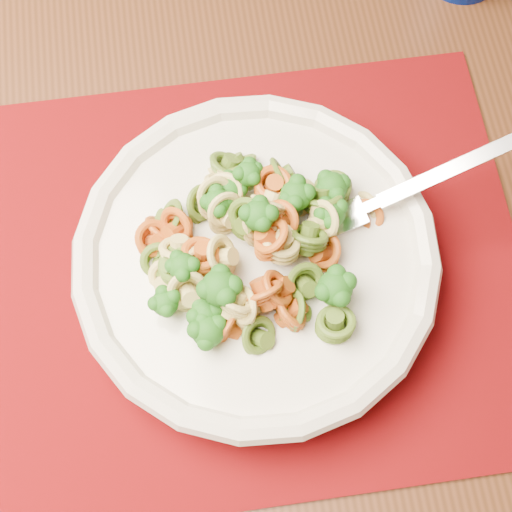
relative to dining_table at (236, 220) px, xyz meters
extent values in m
cube|color=#492614|center=(0.00, 0.00, 0.09)|extent=(1.37, 0.95, 0.04)
cube|color=#5E040A|center=(-0.02, -0.09, 0.12)|extent=(0.49, 0.40, 0.00)
cylinder|color=silver|center=(0.00, -0.10, 0.12)|extent=(0.12, 0.12, 0.01)
cylinder|color=silver|center=(0.00, -0.10, 0.14)|extent=(0.25, 0.25, 0.03)
torus|color=silver|center=(0.00, -0.10, 0.16)|extent=(0.27, 0.27, 0.02)
camera|label=1|loc=(-0.05, -0.28, 0.65)|focal=50.00mm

